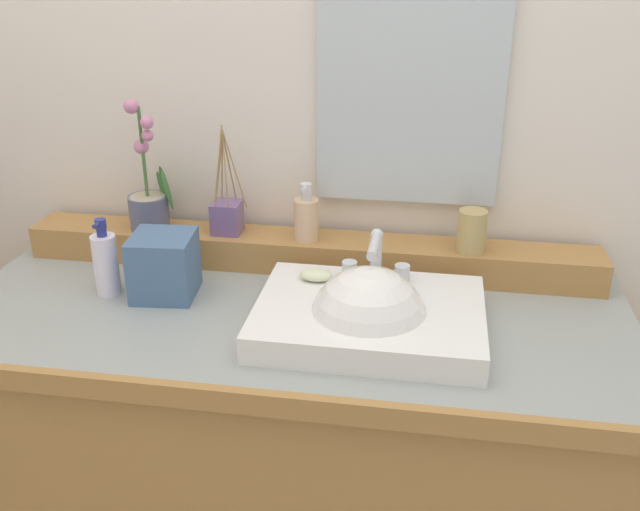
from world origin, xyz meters
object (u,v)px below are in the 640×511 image
Objects in this scene: soap_bar at (316,275)px; tumbler_cup at (472,231)px; tissue_box at (164,265)px; soap_dispenser at (307,218)px; reed_diffuser at (227,216)px; lotion_bottle at (106,263)px; potted_plant at (149,198)px; sink_basin at (369,321)px.

tumbler_cup reaches higher than soap_bar.
soap_dispenser is at bearing 32.03° from tissue_box.
reed_diffuser is at bearing 143.27° from soap_bar.
reed_diffuser is at bearing 43.76° from lotion_bottle.
lotion_bottle is (-0.02, -0.20, -0.08)m from potted_plant.
lotion_bottle is at bearing -177.10° from soap_bar.
lotion_bottle is (-0.45, -0.02, 0.00)m from soap_bar.
lotion_bottle is at bearing -136.24° from reed_diffuser.
soap_bar is 0.47m from potted_plant.
tissue_box is at bearing 168.40° from sink_basin.
soap_dispenser is 0.19m from reed_diffuser.
tissue_box is (-0.45, 0.09, 0.04)m from sink_basin.
soap_bar is 0.41× the size of lotion_bottle.
soap_bar is 0.51× the size of tissue_box.
tissue_box is (0.13, 0.01, -0.00)m from lotion_bottle.
tissue_box is (-0.09, -0.19, -0.05)m from reed_diffuser.
soap_bar is at bearing -153.67° from tumbler_cup.
reed_diffuser reaches higher than soap_dispenser.
potted_plant is 0.38m from soap_dispenser.
reed_diffuser reaches higher than tumbler_cup.
soap_dispenser is at bearing -4.05° from reed_diffuser.
soap_bar is at bearing -22.50° from potted_plant.
potted_plant is (-0.55, 0.28, 0.12)m from sink_basin.
tumbler_cup is at bearing 26.33° from soap_bar.
lotion_bottle is at bearing -166.84° from tumbler_cup.
tumbler_cup is 0.56m from reed_diffuser.
sink_basin is at bearing -57.39° from soap_dispenser.
reed_diffuser is at bearing 0.80° from potted_plant.
soap_bar is 0.23× the size of potted_plant.
potted_plant is 2.29× the size of soap_dispenser.
tissue_box reaches higher than soap_bar.
sink_basin is 0.63m from potted_plant.
reed_diffuser is at bearing 175.95° from soap_dispenser.
sink_basin reaches higher than soap_bar.
tissue_box is (-0.33, -0.01, 0.00)m from soap_bar.
potted_plant is 3.19× the size of tumbler_cup.
potted_plant is at bearing 153.20° from sink_basin.
soap_bar is at bearing -73.59° from soap_dispenser.
soap_dispenser is 0.98× the size of tissue_box.
lotion_bottle is (-0.77, -0.18, -0.05)m from tumbler_cup.
reed_diffuser is at bearing 65.23° from tissue_box.
soap_bar is 0.31m from reed_diffuser.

